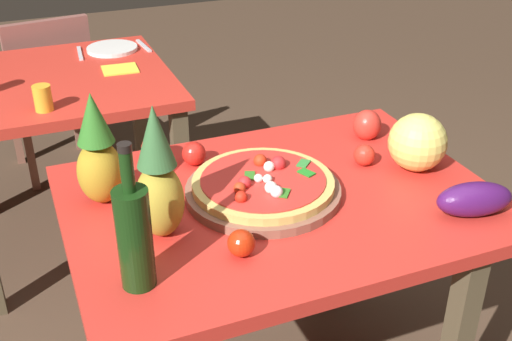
# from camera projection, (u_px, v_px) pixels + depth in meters

# --- Properties ---
(display_table) EXTENTS (1.14, 0.82, 0.77)m
(display_table) POSITION_uv_depth(u_px,v_px,m) (280.00, 229.00, 1.76)
(display_table) COLOR brown
(display_table) RESTS_ON ground_plane
(background_table) EXTENTS (0.86, 0.85, 0.77)m
(background_table) POSITION_uv_depth(u_px,v_px,m) (63.00, 106.00, 2.56)
(background_table) COLOR brown
(background_table) RESTS_ON ground_plane
(dining_chair) EXTENTS (0.46, 0.46, 0.85)m
(dining_chair) POSITION_uv_depth(u_px,v_px,m) (50.00, 88.00, 3.17)
(dining_chair) COLOR brown
(dining_chair) RESTS_ON ground_plane
(pizza_board) EXTENTS (0.42, 0.42, 0.02)m
(pizza_board) POSITION_uv_depth(u_px,v_px,m) (263.00, 191.00, 1.71)
(pizza_board) COLOR brown
(pizza_board) RESTS_ON display_table
(pizza) EXTENTS (0.38, 0.38, 0.06)m
(pizza) POSITION_uv_depth(u_px,v_px,m) (263.00, 182.00, 1.70)
(pizza) COLOR #D7B25B
(pizza) RESTS_ON pizza_board
(wine_bottle) EXTENTS (0.08, 0.08, 0.34)m
(wine_bottle) POSITION_uv_depth(u_px,v_px,m) (134.00, 235.00, 1.33)
(wine_bottle) COLOR #153210
(wine_bottle) RESTS_ON display_table
(pineapple_left) EXTENTS (0.12, 0.12, 0.31)m
(pineapple_left) POSITION_uv_depth(u_px,v_px,m) (98.00, 155.00, 1.63)
(pineapple_left) COLOR #AD8922
(pineapple_left) RESTS_ON display_table
(pineapple_right) EXTENTS (0.12, 0.12, 0.34)m
(pineapple_right) POSITION_uv_depth(u_px,v_px,m) (158.00, 179.00, 1.49)
(pineapple_right) COLOR #AE9830
(pineapple_right) RESTS_ON display_table
(melon) EXTENTS (0.17, 0.17, 0.17)m
(melon) POSITION_uv_depth(u_px,v_px,m) (418.00, 143.00, 1.81)
(melon) COLOR #E6D765
(melon) RESTS_ON display_table
(bell_pepper) EXTENTS (0.09, 0.09, 0.10)m
(bell_pepper) POSITION_uv_depth(u_px,v_px,m) (367.00, 125.00, 2.01)
(bell_pepper) COLOR red
(bell_pepper) RESTS_ON display_table
(eggplant) EXTENTS (0.21, 0.13, 0.09)m
(eggplant) POSITION_uv_depth(u_px,v_px,m) (474.00, 199.00, 1.61)
(eggplant) COLOR #431554
(eggplant) RESTS_ON display_table
(tomato_at_corner) EXTENTS (0.06, 0.06, 0.06)m
(tomato_at_corner) POSITION_uv_depth(u_px,v_px,m) (364.00, 155.00, 1.86)
(tomato_at_corner) COLOR red
(tomato_at_corner) RESTS_ON display_table
(tomato_beside_pepper) EXTENTS (0.07, 0.07, 0.07)m
(tomato_beside_pepper) POSITION_uv_depth(u_px,v_px,m) (241.00, 243.00, 1.47)
(tomato_beside_pepper) COLOR red
(tomato_beside_pepper) RESTS_ON display_table
(tomato_near_board) EXTENTS (0.07, 0.07, 0.07)m
(tomato_near_board) POSITION_uv_depth(u_px,v_px,m) (194.00, 154.00, 1.86)
(tomato_near_board) COLOR red
(tomato_near_board) RESTS_ON display_table
(tomato_by_bottle) EXTENTS (0.08, 0.08, 0.08)m
(tomato_by_bottle) POSITION_uv_depth(u_px,v_px,m) (154.00, 148.00, 1.88)
(tomato_by_bottle) COLOR red
(tomato_by_bottle) RESTS_ON display_table
(drinking_glass_juice) EXTENTS (0.06, 0.06, 0.09)m
(drinking_glass_juice) POSITION_uv_depth(u_px,v_px,m) (43.00, 98.00, 2.20)
(drinking_glass_juice) COLOR gold
(drinking_glass_juice) RESTS_ON background_table
(dinner_plate) EXTENTS (0.22, 0.22, 0.02)m
(dinner_plate) POSITION_uv_depth(u_px,v_px,m) (112.00, 49.00, 2.79)
(dinner_plate) COLOR white
(dinner_plate) RESTS_ON background_table
(fork_utensil) EXTENTS (0.03, 0.18, 0.01)m
(fork_utensil) POSITION_uv_depth(u_px,v_px,m) (80.00, 53.00, 2.75)
(fork_utensil) COLOR silver
(fork_utensil) RESTS_ON background_table
(knife_utensil) EXTENTS (0.03, 0.18, 0.01)m
(knife_utensil) POSITION_uv_depth(u_px,v_px,m) (144.00, 46.00, 2.84)
(knife_utensil) COLOR silver
(knife_utensil) RESTS_ON background_table
(napkin_folded) EXTENTS (0.15, 0.13, 0.01)m
(napkin_folded) POSITION_uv_depth(u_px,v_px,m) (120.00, 69.00, 2.58)
(napkin_folded) COLOR yellow
(napkin_folded) RESTS_ON background_table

